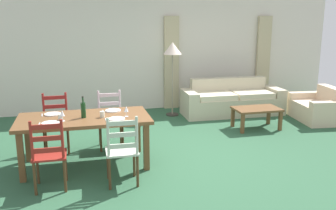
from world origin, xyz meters
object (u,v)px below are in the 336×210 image
dining_chair_far_left (56,123)px  wine_glass_near_left (62,114)px  dining_chair_near_right (122,150)px  wine_glass_near_right (126,109)px  coffee_cup_secondary (60,117)px  coffee_table (257,111)px  coffee_cup_primary (102,114)px  wine_bottle (83,110)px  couch (231,101)px  dining_table (84,123)px  dining_chair_near_left (49,155)px  dining_chair_far_right (110,120)px  armchair_upholstered (319,109)px  standing_lamp (173,53)px

dining_chair_far_left → wine_glass_near_left: bearing=-80.5°
dining_chair_near_right → wine_glass_near_right: 0.78m
coffee_cup_secondary → coffee_table: bearing=18.1°
dining_chair_far_left → coffee_cup_primary: dining_chair_far_left is taller
wine_bottle → couch: 4.14m
dining_table → wine_glass_near_left: (-0.29, -0.16, 0.20)m
coffee_cup_primary → dining_chair_near_left: bearing=-138.8°
dining_chair_near_right → dining_chair_far_left: size_ratio=1.00×
wine_glass_near_left → coffee_table: wine_glass_near_left is taller
dining_chair_near_right → coffee_table: dining_chair_near_right is taller
wine_glass_near_right → coffee_table: (2.75, 1.24, -0.51)m
coffee_table → couch: bearing=90.5°
dining_chair_far_right → wine_bottle: 0.98m
dining_table → coffee_table: size_ratio=2.11×
wine_bottle → wine_glass_near_left: wine_bottle is taller
armchair_upholstered → coffee_table: bearing=-171.4°
dining_chair_far_right → coffee_cup_secondary: (-0.77, -0.83, 0.32)m
wine_glass_near_left → couch: 4.44m
dining_chair_near_right → coffee_cup_secondary: size_ratio=10.67×
wine_bottle → standing_lamp: 3.28m
wine_glass_near_right → coffee_cup_secondary: wine_glass_near_right is taller
wine_glass_near_right → couch: bearing=41.9°
dining_chair_far_right → coffee_table: bearing=7.2°
dining_chair_near_left → dining_chair_far_left: size_ratio=1.00×
dining_chair_far_right → coffee_cup_primary: (-0.18, -0.83, 0.32)m
wine_bottle → coffee_cup_secondary: 0.33m
wine_glass_near_right → coffee_cup_primary: wine_glass_near_right is taller
coffee_cup_primary → coffee_table: size_ratio=0.10×
wine_glass_near_left → standing_lamp: standing_lamp is taller
dining_chair_near_right → wine_glass_near_right: size_ratio=5.96×
wine_glass_near_right → wine_bottle: bearing=171.3°
armchair_upholstered → wine_glass_near_left: bearing=-163.9°
dining_chair_near_left → standing_lamp: standing_lamp is taller
wine_glass_near_left → standing_lamp: size_ratio=0.10×
dining_chair_near_right → standing_lamp: size_ratio=0.59×
wine_glass_near_left → wine_glass_near_right: bearing=1.9°
dining_chair_far_right → coffee_cup_primary: bearing=-102.4°
armchair_upholstered → standing_lamp: bearing=158.7°
dining_chair_near_right → standing_lamp: (1.54, 3.30, 0.93)m
dining_chair_far_left → wine_glass_near_right: (1.05, -0.88, 0.38)m
wine_bottle → armchair_upholstered: 5.19m
coffee_cup_secondary → dining_table: bearing=15.1°
coffee_table → armchair_upholstered: armchair_upholstered is taller
coffee_cup_secondary → standing_lamp: (2.32, 2.60, 0.62)m
dining_chair_near_left → coffee_cup_primary: size_ratio=10.67×
dining_table → dining_chair_far_right: 0.89m
dining_chair_far_left → coffee_cup_secondary: 0.90m
dining_chair_far_left → dining_chair_near_left: bearing=-90.7°
wine_glass_near_left → couch: bearing=34.4°
dining_table → coffee_table: (3.35, 1.11, -0.31)m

